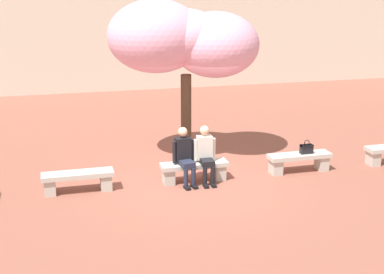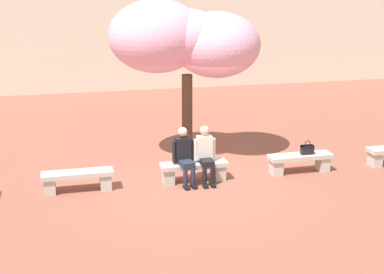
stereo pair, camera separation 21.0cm
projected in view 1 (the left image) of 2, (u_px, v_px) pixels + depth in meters
ground_plane at (194, 181)px, 12.26m from camera, size 100.00×100.00×0.00m
stone_bench_near_west at (78, 179)px, 11.56m from camera, size 1.54×0.43×0.45m
stone_bench_center at (194, 169)px, 12.17m from camera, size 1.54×0.43×0.45m
stone_bench_near_east at (299, 160)px, 12.78m from camera, size 1.54×0.43×0.45m
person_seated_left at (184, 154)px, 11.95m from camera, size 0.51×0.72×1.29m
person_seated_right at (205, 152)px, 12.07m from camera, size 0.51×0.68×1.29m
handbag at (306, 148)px, 12.73m from camera, size 0.30×0.15×0.34m
cherry_tree_main at (184, 40)px, 12.98m from camera, size 3.69×2.40×4.01m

